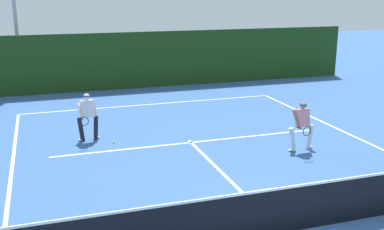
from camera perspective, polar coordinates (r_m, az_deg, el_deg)
court_line_baseline_far at (r=20.45m, az=-4.92°, el=1.33°), size 11.01×0.10×0.01m
court_line_service at (r=15.34m, az=-0.12°, el=-3.37°), size 8.98×0.10×0.01m
court_line_centre at (r=12.73m, az=4.07°, el=-7.41°), size 0.10×6.40×0.01m
tennis_net at (r=9.90m, az=11.26°, el=-11.25°), size 12.06×0.09×1.12m
player_near at (r=14.78m, az=13.32°, el=-1.11°), size 0.95×0.83×1.55m
player_far at (r=15.71m, az=-12.65°, el=0.01°), size 0.77×0.90×1.60m
tennis_ball at (r=15.49m, az=-9.54°, el=-3.29°), size 0.07×0.07×0.07m
back_fence_windscreen at (r=23.65m, az=-7.05°, el=6.64°), size 23.59×0.12×2.82m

